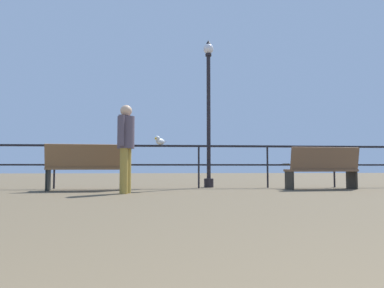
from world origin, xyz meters
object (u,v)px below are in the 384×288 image
at_px(bench_near_left, 85,165).
at_px(seagull_on_rail, 160,141).
at_px(person_by_bench, 126,142).
at_px(bench_near_right, 323,166).
at_px(lamppost_center, 209,107).

height_order(bench_near_left, seagull_on_rail, seagull_on_rail).
distance_m(bench_near_left, seagull_on_rail, 1.86).
bearing_deg(person_by_bench, seagull_on_rail, 69.00).
relative_size(bench_near_right, lamppost_center, 0.44).
distance_m(bench_near_right, lamppost_center, 3.09).
bearing_deg(lamppost_center, bench_near_right, -23.29).
relative_size(bench_near_left, seagull_on_rail, 4.12).
bearing_deg(bench_near_right, person_by_bench, -168.28).
xyz_separation_m(bench_near_left, person_by_bench, (0.95, -0.91, 0.43)).
height_order(bench_near_left, lamppost_center, lamppost_center).
bearing_deg(lamppost_center, seagull_on_rail, -166.69).
relative_size(bench_near_right, seagull_on_rail, 4.14).
height_order(lamppost_center, seagull_on_rail, lamppost_center).
relative_size(bench_near_left, person_by_bench, 0.97).
bearing_deg(seagull_on_rail, lamppost_center, 13.31).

